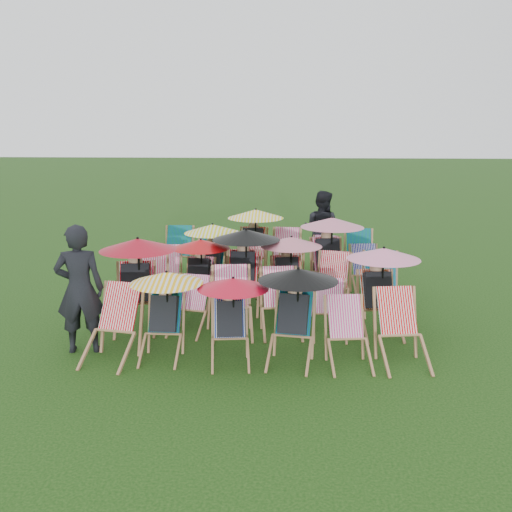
# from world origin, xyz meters

# --- Properties ---
(ground) EXTENTS (100.00, 100.00, 0.00)m
(ground) POSITION_xyz_m (0.00, 0.00, 0.00)
(ground) COLOR black
(ground) RESTS_ON ground
(deckchair_0) EXTENTS (0.81, 1.02, 1.00)m
(deckchair_0) POSITION_xyz_m (-1.96, -2.28, 0.50)
(deckchair_0) COLOR #9E6F4A
(deckchair_0) RESTS_ON ground
(deckchair_1) EXTENTS (1.02, 1.06, 1.21)m
(deckchair_1) POSITION_xyz_m (-1.27, -2.12, 0.64)
(deckchair_1) COLOR #9E6F4A
(deckchair_1) RESTS_ON ground
(deckchair_2) EXTENTS (0.98, 1.05, 1.17)m
(deckchair_2) POSITION_xyz_m (-0.32, -2.23, 0.62)
(deckchair_2) COLOR #9E6F4A
(deckchair_2) RESTS_ON ground
(deckchair_3) EXTENTS (1.10, 1.16, 1.30)m
(deckchair_3) POSITION_xyz_m (0.53, -2.17, 0.69)
(deckchair_3) COLOR #9E6F4A
(deckchair_3) RESTS_ON ground
(deckchair_4) EXTENTS (0.69, 0.88, 0.89)m
(deckchair_4) POSITION_xyz_m (1.28, -2.26, 0.44)
(deckchair_4) COLOR #9E6F4A
(deckchair_4) RESTS_ON ground
(deckchair_5) EXTENTS (0.77, 0.98, 0.98)m
(deckchair_5) POSITION_xyz_m (2.01, -2.18, 0.49)
(deckchair_5) COLOR #9E6F4A
(deckchair_5) RESTS_ON ground
(deckchair_6) EXTENTS (1.22, 1.32, 1.45)m
(deckchair_6) POSITION_xyz_m (-1.96, -0.97, 0.76)
(deckchair_6) COLOR #9E6F4A
(deckchair_6) RESTS_ON ground
(deckchair_7) EXTENTS (0.69, 0.86, 0.84)m
(deckchair_7) POSITION_xyz_m (-1.09, -1.10, 0.42)
(deckchair_7) COLOR #9E6F4A
(deckchair_7) RESTS_ON ground
(deckchair_8) EXTENTS (0.78, 1.00, 1.01)m
(deckchair_8) POSITION_xyz_m (-0.42, -1.14, 0.50)
(deckchair_8) COLOR #9E6F4A
(deckchair_8) RESTS_ON ground
(deckchair_9) EXTENTS (0.76, 0.97, 0.97)m
(deckchair_9) POSITION_xyz_m (0.35, -1.07, 0.49)
(deckchair_9) COLOR #9E6F4A
(deckchair_9) RESTS_ON ground
(deckchair_10) EXTENTS (0.57, 0.78, 0.83)m
(deckchair_10) POSITION_xyz_m (1.11, -1.14, 0.41)
(deckchair_10) COLOR #9E6F4A
(deckchair_10) RESTS_ON ground
(deckchair_11) EXTENTS (1.13, 1.21, 1.34)m
(deckchair_11) POSITION_xyz_m (1.89, -0.98, 0.71)
(deckchair_11) COLOR #9E6F4A
(deckchair_11) RESTS_ON ground
(deckchair_12) EXTENTS (0.79, 1.02, 1.03)m
(deckchair_12) POSITION_xyz_m (-2.01, 0.01, 0.52)
(deckchair_12) COLOR #9E6F4A
(deckchair_12) RESTS_ON ground
(deckchair_13) EXTENTS (1.03, 1.09, 1.22)m
(deckchair_13) POSITION_xyz_m (-1.15, 0.14, 0.65)
(deckchair_13) COLOR #9E6F4A
(deckchair_13) RESTS_ON ground
(deckchair_14) EXTENTS (1.19, 1.24, 1.42)m
(deckchair_14) POSITION_xyz_m (-0.34, 0.12, 0.75)
(deckchair_14) COLOR #9E6F4A
(deckchair_14) RESTS_ON ground
(deckchair_15) EXTENTS (1.09, 1.17, 1.29)m
(deckchair_15) POSITION_xyz_m (0.47, 0.13, 0.68)
(deckchair_15) COLOR #9E6F4A
(deckchair_15) RESTS_ON ground
(deckchair_16) EXTENTS (0.81, 1.01, 0.98)m
(deckchair_16) POSITION_xyz_m (1.22, 0.13, 0.49)
(deckchair_16) COLOR #9E6F4A
(deckchair_16) RESTS_ON ground
(deckchair_17) EXTENTS (0.72, 0.97, 1.01)m
(deckchair_17) POSITION_xyz_m (2.07, 0.08, 0.50)
(deckchair_17) COLOR #9E6F4A
(deckchair_17) RESTS_ON ground
(deckchair_18) EXTENTS (0.63, 0.83, 0.86)m
(deckchair_18) POSITION_xyz_m (-1.93, 1.16, 0.43)
(deckchair_18) COLOR #9E6F4A
(deckchair_18) RESTS_ON ground
(deckchair_19) EXTENTS (1.11, 1.18, 1.32)m
(deckchair_19) POSITION_xyz_m (-1.09, 1.20, 0.69)
(deckchair_19) COLOR #9E6F4A
(deckchair_19) RESTS_ON ground
(deckchair_20) EXTENTS (0.74, 0.92, 0.90)m
(deckchair_20) POSITION_xyz_m (-0.33, 1.14, 0.45)
(deckchair_20) COLOR #9E6F4A
(deckchair_20) RESTS_ON ground
(deckchair_21) EXTENTS (0.64, 0.83, 0.83)m
(deckchair_21) POSITION_xyz_m (0.47, 1.13, 0.42)
(deckchair_21) COLOR #9E6F4A
(deckchair_21) RESTS_ON ground
(deckchair_22) EXTENTS (1.23, 1.32, 1.46)m
(deckchair_22) POSITION_xyz_m (1.26, 1.27, 0.77)
(deckchair_22) COLOR #9E6F4A
(deckchair_22) RESTS_ON ground
(deckchair_23) EXTENTS (0.70, 0.91, 0.92)m
(deckchair_23) POSITION_xyz_m (1.97, 1.14, 0.46)
(deckchair_23) COLOR #9E6F4A
(deckchair_23) RESTS_ON ground
(deckchair_24) EXTENTS (0.69, 0.96, 1.03)m
(deckchair_24) POSITION_xyz_m (-1.97, 2.35, 0.51)
(deckchair_24) COLOR #9E6F4A
(deckchair_24) RESTS_ON ground
(deckchair_25) EXTENTS (0.73, 0.96, 0.98)m
(deckchair_25) POSITION_xyz_m (-1.23, 2.40, 0.49)
(deckchair_25) COLOR #9E6F4A
(deckchair_25) RESTS_ON ground
(deckchair_26) EXTENTS (1.21, 1.26, 1.43)m
(deckchair_26) POSITION_xyz_m (-0.32, 2.47, 0.75)
(deckchair_26) COLOR #9E6F4A
(deckchair_26) RESTS_ON ground
(deckchair_27) EXTENTS (0.75, 0.99, 1.02)m
(deckchair_27) POSITION_xyz_m (0.38, 2.31, 0.51)
(deckchair_27) COLOR #9E6F4A
(deckchair_27) RESTS_ON ground
(deckchair_28) EXTENTS (0.67, 0.86, 0.87)m
(deckchair_28) POSITION_xyz_m (1.20, 2.27, 0.44)
(deckchair_28) COLOR #9E6F4A
(deckchair_28) RESTS_ON ground
(deckchair_29) EXTENTS (0.67, 0.94, 1.01)m
(deckchair_29) POSITION_xyz_m (1.97, 2.34, 0.50)
(deckchair_29) COLOR #9E6F4A
(deckchair_29) RESTS_ON ground
(person_left) EXTENTS (0.75, 0.56, 1.86)m
(person_left) POSITION_xyz_m (-2.49, -1.99, 0.93)
(person_left) COLOR black
(person_left) RESTS_ON ground
(person_rear) EXTENTS (1.08, 1.00, 1.79)m
(person_rear) POSITION_xyz_m (1.18, 3.09, 0.89)
(person_rear) COLOR black
(person_rear) RESTS_ON ground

